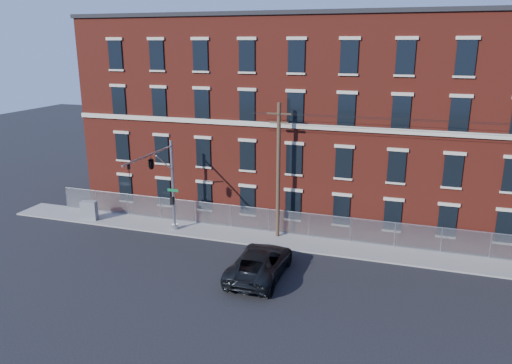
{
  "coord_description": "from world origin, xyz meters",
  "views": [
    {
      "loc": [
        11.12,
        -27.46,
        14.11
      ],
      "look_at": [
        0.82,
        4.0,
        4.67
      ],
      "focal_mm": 34.3,
      "sensor_mm": 36.0,
      "label": 1
    }
  ],
  "objects_px": {
    "traffic_signal_mast": "(157,171)",
    "pickup_truck": "(260,263)",
    "utility_pole_near": "(278,169)",
    "utility_cabinet": "(89,211)"
  },
  "relations": [
    {
      "from": "traffic_signal_mast",
      "to": "utility_cabinet",
      "type": "height_order",
      "value": "traffic_signal_mast"
    },
    {
      "from": "pickup_truck",
      "to": "utility_pole_near",
      "type": "bearing_deg",
      "value": -84.32
    },
    {
      "from": "traffic_signal_mast",
      "to": "pickup_truck",
      "type": "xyz_separation_m",
      "value": [
        8.66,
        -3.03,
        -4.48
      ]
    },
    {
      "from": "traffic_signal_mast",
      "to": "utility_cabinet",
      "type": "distance_m",
      "value": 9.07
    },
    {
      "from": "traffic_signal_mast",
      "to": "utility_pole_near",
      "type": "relative_size",
      "value": 0.7
    },
    {
      "from": "utility_pole_near",
      "to": "utility_cabinet",
      "type": "height_order",
      "value": "utility_pole_near"
    },
    {
      "from": "utility_pole_near",
      "to": "utility_cabinet",
      "type": "xyz_separation_m",
      "value": [
        -15.62,
        -1.4,
        -4.43
      ]
    },
    {
      "from": "utility_pole_near",
      "to": "pickup_truck",
      "type": "xyz_separation_m",
      "value": [
        0.66,
        -6.45,
        -4.43
      ]
    },
    {
      "from": "traffic_signal_mast",
      "to": "utility_pole_near",
      "type": "distance_m",
      "value": 8.7
    },
    {
      "from": "utility_pole_near",
      "to": "utility_cabinet",
      "type": "distance_m",
      "value": 16.29
    }
  ]
}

